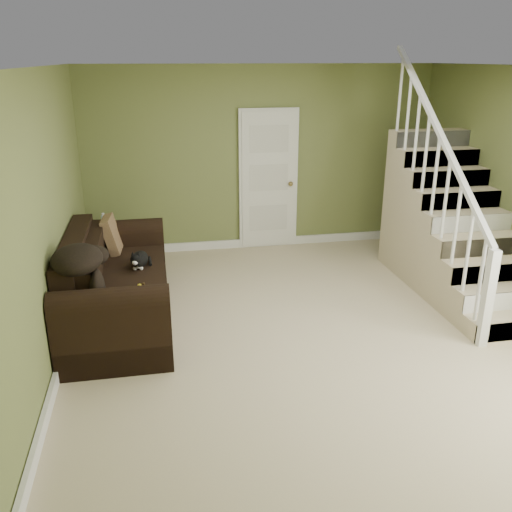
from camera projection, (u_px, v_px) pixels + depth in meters
name	position (u px, v px, depth m)	size (l,w,h in m)	color
floor	(312.00, 329.00, 5.67)	(5.00, 5.50, 0.01)	#C5B58E
ceiling	(322.00, 67.00, 4.77)	(5.00, 5.50, 0.01)	white
wall_back	(261.00, 160.00, 7.75)	(5.00, 0.04, 2.60)	olive
wall_front	(478.00, 353.00, 2.68)	(5.00, 0.04, 2.60)	olive
wall_left	(45.00, 223.00, 4.78)	(0.04, 5.50, 2.60)	olive
baseboard_back	(261.00, 242.00, 8.15)	(5.00, 0.04, 0.12)	white
baseboard_left	(65.00, 346.00, 5.21)	(0.04, 5.50, 0.12)	white
door	(268.00, 180.00, 7.83)	(0.86, 0.12, 2.02)	white
staircase	(447.00, 233.00, 6.69)	(1.00, 2.51, 2.82)	#C5B58E
sofa	(114.00, 288.00, 5.77)	(1.03, 2.39, 0.94)	black
side_table	(101.00, 255.00, 6.85)	(0.55, 0.55, 0.88)	black
cat	(140.00, 260.00, 5.91)	(0.24, 0.48, 0.23)	black
banana	(139.00, 288.00, 5.34)	(0.05, 0.19, 0.05)	yellow
throw_pillow	(112.00, 235.00, 6.37)	(0.11, 0.42, 0.42)	#543221
throw_blanket	(77.00, 259.00, 4.85)	(0.45, 0.59, 0.24)	black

